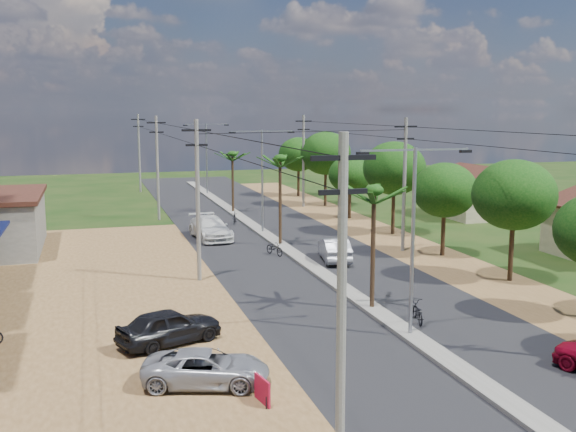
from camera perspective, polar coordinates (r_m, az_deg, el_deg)
name	(u,v)px	position (r m, az deg, el deg)	size (l,w,h in m)	color
ground	(410,337)	(29.33, 10.28, -10.07)	(160.00, 160.00, 0.00)	black
road	(302,261)	(42.72, 1.18, -3.84)	(12.00, 110.00, 0.04)	black
median	(288,251)	(45.50, 0.03, -2.95)	(1.00, 90.00, 0.18)	#605E56
dirt_lot_west	(45,313)	(34.09, -19.91, -7.72)	(18.00, 46.00, 0.04)	brown
dirt_shoulder_east	(423,253)	(45.97, 11.34, -3.10)	(5.00, 90.00, 0.03)	brown
house_east_far	(480,190)	(62.93, 15.97, 2.16)	(7.60, 7.50, 4.60)	gray
tree_east_c	(514,195)	(39.07, 18.60, 1.70)	(4.60, 4.60, 6.83)	black
tree_east_d	(445,190)	(44.84, 13.12, 2.14)	(4.20, 4.20, 6.13)	black
tree_east_e	(394,168)	(51.91, 8.98, 4.01)	(4.80, 4.80, 7.14)	black
tree_east_f	(350,175)	(59.16, 5.27, 3.51)	(3.80, 3.80, 5.52)	black
tree_east_g	(326,153)	(66.72, 3.21, 5.32)	(5.00, 5.00, 7.38)	black
tree_east_h	(298,154)	(74.23, 0.89, 5.24)	(4.40, 4.40, 6.52)	black
palm_median_near	(374,196)	(31.61, 7.30, 1.71)	(2.00, 2.00, 6.15)	black
palm_median_mid	(280,162)	(46.58, -0.67, 4.56)	(2.00, 2.00, 6.55)	black
palm_median_far	(232,156)	(62.13, -4.73, 5.05)	(2.00, 2.00, 5.85)	black
streetlight_near	(413,226)	(28.14, 10.55, -0.82)	(5.10, 0.18, 8.00)	gray
streetlight_mid	(262,172)	(51.48, -2.20, 3.73)	(5.10, 0.18, 8.00)	gray
streetlight_far	(207,152)	(75.89, -6.91, 5.37)	(5.10, 0.18, 8.00)	gray
utility_pole_w_a	(341,309)	(16.44, 4.55, -7.83)	(1.60, 0.24, 9.00)	#605E56
utility_pole_w_b	(198,197)	(37.41, -7.65, 1.62)	(1.60, 0.24, 9.00)	#605E56
utility_pole_w_c	(157,165)	(59.13, -10.99, 4.23)	(1.60, 0.24, 9.00)	#605E56
utility_pole_w_d	(139,151)	(80.01, -12.49, 5.38)	(1.60, 0.24, 9.00)	#605E56
utility_pole_e_b	(404,182)	(45.66, 9.83, 2.89)	(1.60, 0.24, 9.00)	#605E56
utility_pole_e_c	(303,159)	(66.01, 1.32, 4.87)	(1.60, 0.24, 9.00)	#605E56
car_silver_mid	(334,250)	(42.71, 3.95, -2.87)	(1.56, 4.48, 1.48)	#919298
car_white_far	(210,228)	(50.05, -6.58, -1.06)	(2.30, 5.66, 1.64)	silver
car_parked_silver	(206,369)	(24.10, -6.94, -12.74)	(2.03, 4.40, 1.22)	#919298
car_parked_dark	(169,327)	(28.20, -10.02, -9.26)	(1.74, 4.33, 1.47)	black
moto_rider_east	(417,313)	(31.12, 10.90, -8.05)	(0.62, 1.79, 0.94)	black
moto_rider_west_a	(275,249)	(44.29, -1.14, -2.78)	(0.62, 1.79, 0.94)	black
moto_rider_west_b	(235,219)	(56.30, -4.55, -0.23)	(0.48, 1.69, 1.02)	black
roadside_sign	(262,391)	(22.66, -2.19, -14.57)	(0.28, 1.08, 0.90)	maroon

